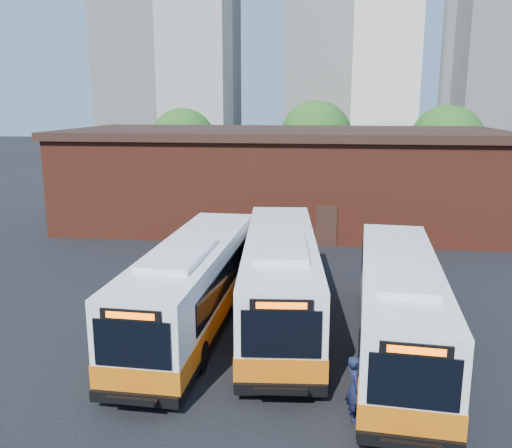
# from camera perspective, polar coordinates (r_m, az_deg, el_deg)

# --- Properties ---
(ground) EXTENTS (220.00, 220.00, 0.00)m
(ground) POSITION_cam_1_polar(r_m,az_deg,el_deg) (18.61, -2.12, -13.20)
(ground) COLOR black
(bus_midwest) EXTENTS (2.92, 12.22, 3.31)m
(bus_midwest) POSITION_cam_1_polar(r_m,az_deg,el_deg) (20.03, -6.67, -6.72)
(bus_midwest) COLOR white
(bus_midwest) RESTS_ON ground
(bus_mideast) EXTENTS (3.60, 12.70, 3.42)m
(bus_mideast) POSITION_cam_1_polar(r_m,az_deg,el_deg) (20.59, 2.56, -5.95)
(bus_mideast) COLOR white
(bus_mideast) RESTS_ON ground
(bus_east) EXTENTS (3.32, 12.04, 3.24)m
(bus_east) POSITION_cam_1_polar(r_m,az_deg,el_deg) (18.60, 14.79, -8.71)
(bus_east) COLOR white
(bus_east) RESTS_ON ground
(transit_worker) EXTENTS (0.51, 0.69, 1.75)m
(transit_worker) POSITION_cam_1_polar(r_m,az_deg,el_deg) (14.93, 10.31, -16.59)
(transit_worker) COLOR #111732
(transit_worker) RESTS_ON ground
(depot_building) EXTENTS (28.60, 12.60, 6.40)m
(depot_building) POSITION_cam_1_polar(r_m,az_deg,el_deg) (36.95, 2.80, 5.09)
(depot_building) COLOR maroon
(depot_building) RESTS_ON ground
(tree_west) EXTENTS (6.00, 6.00, 7.65)m
(tree_west) POSITION_cam_1_polar(r_m,az_deg,el_deg) (50.29, -7.68, 8.58)
(tree_west) COLOR #382314
(tree_west) RESTS_ON ground
(tree_mid) EXTENTS (6.56, 6.56, 8.36)m
(tree_mid) POSITION_cam_1_polar(r_m,az_deg,el_deg) (50.62, 6.33, 9.14)
(tree_mid) COLOR #382314
(tree_mid) RESTS_ON ground
(tree_east) EXTENTS (6.24, 6.24, 7.96)m
(tree_east) POSITION_cam_1_polar(r_m,az_deg,el_deg) (48.74, 19.43, 8.08)
(tree_east) COLOR #382314
(tree_east) RESTS_ON ground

